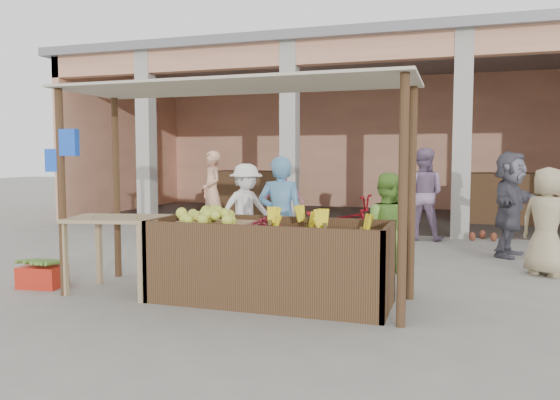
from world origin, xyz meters
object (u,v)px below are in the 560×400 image
(vendor_green, at_px, (386,229))
(vendor_blue, at_px, (281,215))
(red_crate, at_px, (42,276))
(motorcycle, at_px, (332,226))
(fruit_stall, at_px, (270,266))
(side_table, at_px, (118,229))

(vendor_green, bearing_deg, vendor_blue, -0.86)
(red_crate, distance_m, vendor_blue, 3.03)
(vendor_blue, height_order, vendor_green, vendor_blue)
(red_crate, relative_size, motorcycle, 0.25)
(fruit_stall, height_order, vendor_blue, vendor_blue)
(vendor_blue, bearing_deg, vendor_green, 170.89)
(red_crate, bearing_deg, motorcycle, 35.61)
(red_crate, relative_size, vendor_blue, 0.29)
(side_table, height_order, vendor_green, vendor_green)
(side_table, xyz_separation_m, motorcycle, (1.96, 2.70, -0.21))
(side_table, relative_size, vendor_green, 0.84)
(side_table, height_order, motorcycle, motorcycle)
(vendor_blue, height_order, motorcycle, vendor_blue)
(motorcycle, bearing_deg, side_table, 147.03)
(vendor_green, bearing_deg, motorcycle, -55.74)
(vendor_blue, bearing_deg, side_table, 29.50)
(red_crate, xyz_separation_m, motorcycle, (3.00, 2.76, 0.40))
(fruit_stall, relative_size, vendor_blue, 1.52)
(vendor_blue, bearing_deg, motorcycle, -107.87)
(vendor_blue, distance_m, vendor_green, 1.34)
(motorcycle, bearing_deg, fruit_stall, -179.80)
(vendor_blue, relative_size, vendor_green, 1.16)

